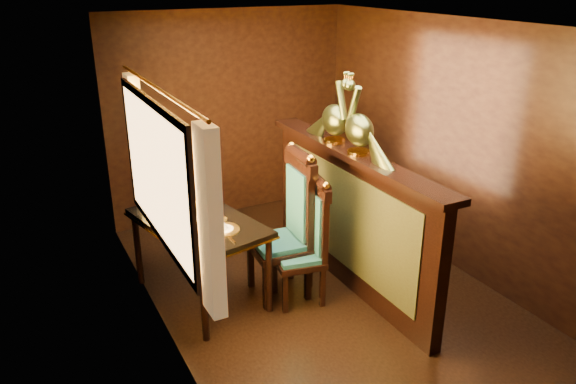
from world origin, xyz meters
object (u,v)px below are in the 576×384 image
object	(u,v)px
chair_left	(292,220)
peacock_left	(360,116)
chair_right	(310,236)
dining_table	(198,227)
peacock_right	(335,106)

from	to	relation	value
chair_left	peacock_left	size ratio (longest dim) A/B	2.04
peacock_left	chair_right	bearing A→B (deg)	178.76
dining_table	peacock_left	xyz separation A→B (m)	(1.38, -0.49, 0.99)
dining_table	chair_left	world-z (taller)	chair_left
chair_left	peacock_right	bearing A→B (deg)	24.06
peacock_left	peacock_right	world-z (taller)	peacock_right
dining_table	chair_left	bearing A→B (deg)	-32.11
peacock_right	chair_left	bearing A→B (deg)	-160.28
peacock_left	chair_left	bearing A→B (deg)	160.23
dining_table	peacock_left	distance (m)	1.77
dining_table	peacock_right	distance (m)	1.70
chair_left	chair_right	world-z (taller)	chair_left
chair_right	chair_left	bearing A→B (deg)	125.22
dining_table	peacock_left	world-z (taller)	peacock_left
dining_table	peacock_right	bearing A→B (deg)	-16.03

